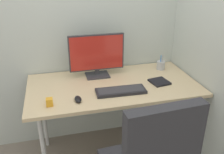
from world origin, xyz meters
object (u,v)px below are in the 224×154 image
Objects in this scene: desk_clamp_accessory at (49,102)px; pen_holder at (161,65)px; mouse at (78,99)px; notebook at (159,82)px; monitor at (97,55)px; keyboard at (121,91)px.

pen_holder is at bearing 22.54° from desk_clamp_accessory.
mouse is 0.65× the size of notebook.
monitor is 0.65m from pen_holder.
keyboard is (0.12, -0.37, -0.19)m from monitor.
notebook is at bearing 9.31° from mouse.
mouse is (-0.23, -0.43, -0.19)m from monitor.
monitor is 0.60m from notebook.
monitor is 8.55× the size of desk_clamp_accessory.
notebook is 2.63× the size of desk_clamp_accessory.
desk_clamp_accessory is at bearing -177.63° from mouse.
mouse is at bearing -153.61° from pen_holder.
notebook is (-0.14, -0.28, -0.03)m from pen_holder.
notebook is 0.94m from desk_clamp_accessory.
keyboard reaches higher than notebook.
desk_clamp_accessory reaches higher than mouse.
keyboard is 0.63m from pen_holder.
notebook is (0.37, 0.09, -0.00)m from keyboard.
mouse is 0.65× the size of pen_holder.
pen_holder is (0.63, -0.00, -0.16)m from monitor.
mouse is at bearing -178.21° from notebook.
monitor is 1.23× the size of keyboard.
mouse is (-0.35, -0.06, 0.00)m from keyboard.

